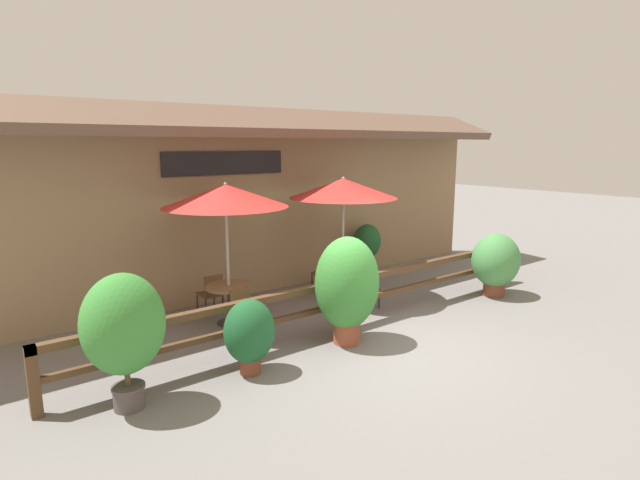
{
  "coord_description": "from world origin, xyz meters",
  "views": [
    {
      "loc": [
        -5.83,
        -5.71,
        3.4
      ],
      "look_at": [
        -0.25,
        1.5,
        1.64
      ],
      "focal_mm": 28.0,
      "sensor_mm": 36.0,
      "label": 1
    }
  ],
  "objects_px": {
    "chair_middle_wallside": "(325,272)",
    "potted_plant_small_flowering": "(367,246)",
    "dining_table_middle": "(343,272)",
    "potted_plant_broad_leaf": "(124,327)",
    "potted_plant_corner_fern": "(249,333)",
    "chair_middle_streetside": "(365,285)",
    "potted_plant_tall_tropical": "(347,285)",
    "potted_plant_entrance_palm": "(496,262)",
    "dining_table_near": "(229,293)",
    "patio_umbrella_middle": "(343,188)",
    "patio_umbrella_near": "(225,196)",
    "chair_near_wallside": "(211,292)",
    "chair_near_streetside": "(244,310)"
  },
  "relations": [
    {
      "from": "chair_middle_wallside",
      "to": "potted_plant_small_flowering",
      "type": "relative_size",
      "value": 0.61
    },
    {
      "from": "dining_table_middle",
      "to": "potted_plant_broad_leaf",
      "type": "height_order",
      "value": "potted_plant_broad_leaf"
    },
    {
      "from": "potted_plant_small_flowering",
      "to": "potted_plant_corner_fern",
      "type": "bearing_deg",
      "value": -149.66
    },
    {
      "from": "chair_middle_streetside",
      "to": "potted_plant_broad_leaf",
      "type": "height_order",
      "value": "potted_plant_broad_leaf"
    },
    {
      "from": "potted_plant_corner_fern",
      "to": "chair_middle_wallside",
      "type": "bearing_deg",
      "value": 37.03
    },
    {
      "from": "potted_plant_tall_tropical",
      "to": "potted_plant_entrance_palm",
      "type": "distance_m",
      "value": 4.46
    },
    {
      "from": "dining_table_near",
      "to": "potted_plant_small_flowering",
      "type": "distance_m",
      "value": 4.6
    },
    {
      "from": "patio_umbrella_middle",
      "to": "potted_plant_small_flowering",
      "type": "height_order",
      "value": "patio_umbrella_middle"
    },
    {
      "from": "dining_table_near",
      "to": "potted_plant_broad_leaf",
      "type": "xyz_separation_m",
      "value": [
        -2.52,
        -2.02,
        0.51
      ]
    },
    {
      "from": "potted_plant_small_flowering",
      "to": "potted_plant_tall_tropical",
      "type": "bearing_deg",
      "value": -137.36
    },
    {
      "from": "potted_plant_corner_fern",
      "to": "chair_middle_streetside",
      "type": "bearing_deg",
      "value": 19.77
    },
    {
      "from": "dining_table_middle",
      "to": "patio_umbrella_near",
      "type": "bearing_deg",
      "value": 177.21
    },
    {
      "from": "chair_near_wallside",
      "to": "potted_plant_entrance_palm",
      "type": "relative_size",
      "value": 0.59
    },
    {
      "from": "patio_umbrella_near",
      "to": "potted_plant_small_flowering",
      "type": "distance_m",
      "value": 4.89
    },
    {
      "from": "chair_middle_streetside",
      "to": "potted_plant_corner_fern",
      "type": "bearing_deg",
      "value": -146.22
    },
    {
      "from": "dining_table_near",
      "to": "potted_plant_small_flowering",
      "type": "height_order",
      "value": "potted_plant_small_flowering"
    },
    {
      "from": "chair_near_streetside",
      "to": "potted_plant_small_flowering",
      "type": "height_order",
      "value": "potted_plant_small_flowering"
    },
    {
      "from": "chair_middle_streetside",
      "to": "potted_plant_corner_fern",
      "type": "height_order",
      "value": "potted_plant_corner_fern"
    },
    {
      "from": "potted_plant_broad_leaf",
      "to": "potted_plant_small_flowering",
      "type": "distance_m",
      "value": 7.63
    },
    {
      "from": "potted_plant_tall_tropical",
      "to": "potted_plant_small_flowering",
      "type": "distance_m",
      "value": 4.53
    },
    {
      "from": "chair_near_wallside",
      "to": "patio_umbrella_near",
      "type": "bearing_deg",
      "value": 91.96
    },
    {
      "from": "potted_plant_entrance_palm",
      "to": "dining_table_middle",
      "type": "bearing_deg",
      "value": 146.19
    },
    {
      "from": "patio_umbrella_near",
      "to": "potted_plant_entrance_palm",
      "type": "relative_size",
      "value": 1.9
    },
    {
      "from": "dining_table_near",
      "to": "potted_plant_corner_fern",
      "type": "xyz_separation_m",
      "value": [
        -0.75,
        -2.1,
        0.03
      ]
    },
    {
      "from": "dining_table_middle",
      "to": "potted_plant_broad_leaf",
      "type": "distance_m",
      "value": 5.6
    },
    {
      "from": "patio_umbrella_middle",
      "to": "chair_middle_streetside",
      "type": "xyz_separation_m",
      "value": [
        0.04,
        -0.7,
        -2.0
      ]
    },
    {
      "from": "dining_table_middle",
      "to": "chair_near_wallside",
      "type": "bearing_deg",
      "value": 163.43
    },
    {
      "from": "chair_near_wallside",
      "to": "chair_middle_wallside",
      "type": "distance_m",
      "value": 2.82
    },
    {
      "from": "chair_middle_wallside",
      "to": "potted_plant_broad_leaf",
      "type": "bearing_deg",
      "value": 27.77
    },
    {
      "from": "dining_table_near",
      "to": "chair_middle_streetside",
      "type": "bearing_deg",
      "value": -16.74
    },
    {
      "from": "dining_table_near",
      "to": "potted_plant_broad_leaf",
      "type": "distance_m",
      "value": 3.27
    },
    {
      "from": "potted_plant_tall_tropical",
      "to": "chair_middle_wallside",
      "type": "bearing_deg",
      "value": 58.7
    },
    {
      "from": "chair_near_wallside",
      "to": "potted_plant_broad_leaf",
      "type": "distance_m",
      "value": 3.73
    },
    {
      "from": "potted_plant_entrance_palm",
      "to": "potted_plant_corner_fern",
      "type": "bearing_deg",
      "value": -179.69
    },
    {
      "from": "patio_umbrella_middle",
      "to": "potted_plant_tall_tropical",
      "type": "distance_m",
      "value": 2.89
    },
    {
      "from": "potted_plant_tall_tropical",
      "to": "potted_plant_broad_leaf",
      "type": "height_order",
      "value": "potted_plant_tall_tropical"
    },
    {
      "from": "chair_near_streetside",
      "to": "potted_plant_small_flowering",
      "type": "xyz_separation_m",
      "value": [
        4.56,
        1.66,
        0.34
      ]
    },
    {
      "from": "potted_plant_entrance_palm",
      "to": "potted_plant_tall_tropical",
      "type": "bearing_deg",
      "value": -179.59
    },
    {
      "from": "potted_plant_corner_fern",
      "to": "potted_plant_small_flowering",
      "type": "xyz_separation_m",
      "value": [
        5.25,
        3.07,
        0.16
      ]
    },
    {
      "from": "dining_table_middle",
      "to": "chair_near_streetside",
      "type": "bearing_deg",
      "value": -168.69
    },
    {
      "from": "potted_plant_corner_fern",
      "to": "potted_plant_entrance_palm",
      "type": "bearing_deg",
      "value": 0.31
    },
    {
      "from": "patio_umbrella_middle",
      "to": "potted_plant_corner_fern",
      "type": "xyz_separation_m",
      "value": [
        -3.48,
        -1.97,
        -1.83
      ]
    },
    {
      "from": "potted_plant_tall_tropical",
      "to": "potted_plant_small_flowering",
      "type": "xyz_separation_m",
      "value": [
        3.33,
        3.07,
        -0.24
      ]
    },
    {
      "from": "potted_plant_corner_fern",
      "to": "potted_plant_tall_tropical",
      "type": "bearing_deg",
      "value": 0.09
    },
    {
      "from": "chair_near_streetside",
      "to": "potted_plant_entrance_palm",
      "type": "xyz_separation_m",
      "value": [
        5.68,
        -1.37,
        0.33
      ]
    },
    {
      "from": "patio_umbrella_near",
      "to": "chair_middle_streetside",
      "type": "height_order",
      "value": "patio_umbrella_near"
    },
    {
      "from": "dining_table_middle",
      "to": "potted_plant_small_flowering",
      "type": "height_order",
      "value": "potted_plant_small_flowering"
    },
    {
      "from": "potted_plant_tall_tropical",
      "to": "potted_plant_entrance_palm",
      "type": "xyz_separation_m",
      "value": [
        4.45,
        0.03,
        -0.24
      ]
    },
    {
      "from": "chair_middle_wallside",
      "to": "potted_plant_tall_tropical",
      "type": "bearing_deg",
      "value": 60.45
    },
    {
      "from": "chair_near_wallside",
      "to": "patio_umbrella_middle",
      "type": "bearing_deg",
      "value": 161.84
    }
  ]
}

